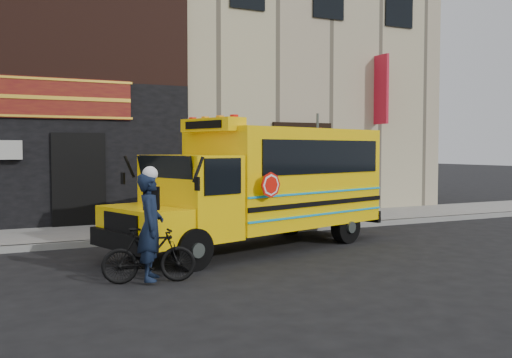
{
  "coord_description": "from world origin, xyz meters",
  "views": [
    {
      "loc": [
        -5.64,
        -10.94,
        2.27
      ],
      "look_at": [
        0.55,
        1.85,
        1.53
      ],
      "focal_mm": 40.0,
      "sensor_mm": 36.0,
      "label": 1
    }
  ],
  "objects_px": {
    "bicycle": "(149,255)",
    "cyclist": "(151,229)",
    "school_bus": "(266,182)",
    "sign_pole": "(318,166)"
  },
  "relations": [
    {
      "from": "bicycle",
      "to": "cyclist",
      "type": "xyz_separation_m",
      "value": [
        0.03,
        0.01,
        0.44
      ]
    },
    {
      "from": "bicycle",
      "to": "cyclist",
      "type": "relative_size",
      "value": 0.87
    },
    {
      "from": "school_bus",
      "to": "sign_pole",
      "type": "bearing_deg",
      "value": 37.58
    },
    {
      "from": "sign_pole",
      "to": "bicycle",
      "type": "height_order",
      "value": "sign_pole"
    },
    {
      "from": "sign_pole",
      "to": "bicycle",
      "type": "distance_m",
      "value": 7.66
    },
    {
      "from": "school_bus",
      "to": "cyclist",
      "type": "xyz_separation_m",
      "value": [
        -3.38,
        -2.35,
        -0.6
      ]
    },
    {
      "from": "bicycle",
      "to": "sign_pole",
      "type": "bearing_deg",
      "value": -40.59
    },
    {
      "from": "school_bus",
      "to": "cyclist",
      "type": "height_order",
      "value": "school_bus"
    },
    {
      "from": "sign_pole",
      "to": "cyclist",
      "type": "xyz_separation_m",
      "value": [
        -6.07,
        -4.42,
        -0.89
      ]
    },
    {
      "from": "school_bus",
      "to": "sign_pole",
      "type": "relative_size",
      "value": 2.2
    }
  ]
}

